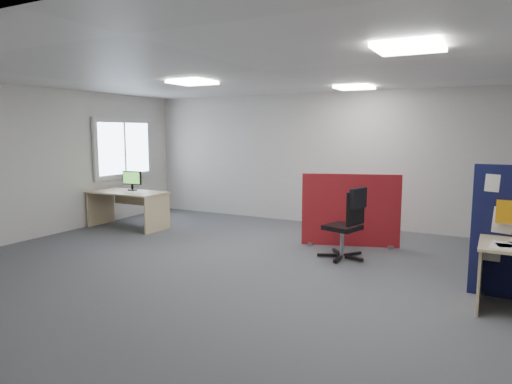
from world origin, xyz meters
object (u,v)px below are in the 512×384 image
at_px(red_divider, 351,211).
at_px(monitor_second, 132,180).
at_px(second_desk, 129,200).
at_px(office_chair, 349,220).

bearing_deg(red_divider, monitor_second, 167.61).
bearing_deg(monitor_second, second_desk, -77.97).
distance_m(red_divider, office_chair, 0.86).
height_order(monitor_second, office_chair, monitor_second).
bearing_deg(office_chair, second_desk, -166.92).
bearing_deg(monitor_second, office_chair, -12.07).
bearing_deg(monitor_second, red_divider, -1.45).
xyz_separation_m(red_divider, monitor_second, (-4.40, -0.44, 0.35)).
distance_m(monitor_second, office_chair, 4.65).
height_order(red_divider, second_desk, red_divider).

